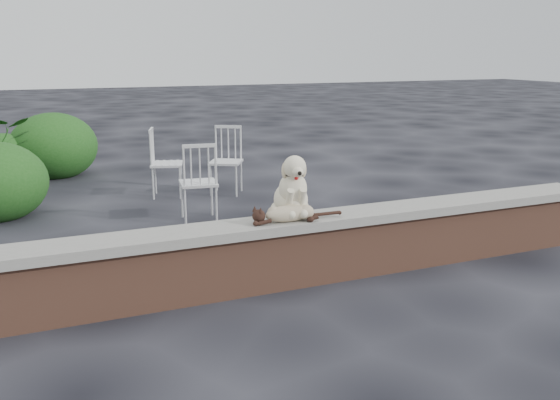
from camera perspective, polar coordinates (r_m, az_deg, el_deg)
name	(u,v)px	position (r m, az deg, el deg)	size (l,w,h in m)	color
ground	(304,281)	(5.33, 2.31, -7.65)	(60.00, 60.00, 0.00)	black
brick_wall	(305,254)	(5.25, 2.33, -5.11)	(6.00, 0.30, 0.50)	brown
capstone	(305,222)	(5.16, 2.36, -2.06)	(6.20, 0.40, 0.08)	slate
dog	(291,185)	(5.12, 1.03, 1.47)	(0.36, 0.48, 0.55)	beige
cat	(289,212)	(5.00, 0.88, -1.16)	(0.94, 0.23, 0.16)	tan
chair_e	(167,163)	(8.43, -10.65, 3.49)	(0.56, 0.56, 0.94)	silver
chair_c	(198,182)	(7.14, -7.72, 1.74)	(0.56, 0.56, 0.94)	silver
chair_b	(226,161)	(8.46, -5.14, 3.72)	(0.56, 0.56, 0.94)	silver
shrubbery	(27,159)	(9.44, -22.77, 3.56)	(2.08, 3.56, 1.07)	#1A4915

